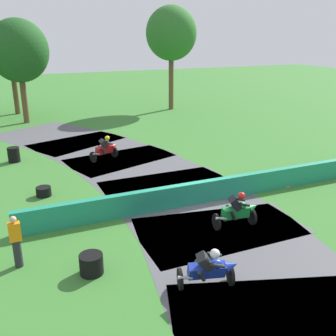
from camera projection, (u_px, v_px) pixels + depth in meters
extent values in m
plane|color=#38752D|center=(190.00, 204.00, 15.76)|extent=(120.00, 120.00, 0.00)
cube|color=#515156|center=(249.00, 265.00, 11.56)|extent=(7.20, 8.80, 0.01)
cube|color=#515156|center=(190.00, 204.00, 15.76)|extent=(6.03, 7.98, 0.01)
cube|color=#515156|center=(142.00, 170.00, 19.67)|extent=(6.91, 8.61, 0.01)
cube|color=#515156|center=(98.00, 150.00, 23.18)|extent=(7.95, 9.25, 0.01)
cube|color=#515156|center=(56.00, 137.00, 26.22)|extent=(8.77, 9.66, 0.01)
cube|color=#1E8466|center=(292.00, 176.00, 17.55)|extent=(23.83, 0.80, 0.90)
cylinder|color=black|center=(230.00, 275.00, 10.62)|extent=(0.30, 0.76, 0.77)
cylinder|color=black|center=(180.00, 279.00, 10.43)|extent=(0.30, 0.76, 0.77)
cube|color=#1E38B2|center=(207.00, 270.00, 10.34)|extent=(1.07, 0.67, 0.47)
ellipsoid|color=#1E38B2|center=(214.00, 264.00, 10.20)|extent=(0.52, 0.46, 0.32)
cone|color=#1E38B2|center=(232.00, 265.00, 10.36)|extent=(0.48, 0.47, 0.49)
cylinder|color=#B2B2B7|center=(185.00, 278.00, 10.22)|extent=(0.41, 0.20, 0.18)
cube|color=#28282D|center=(205.00, 261.00, 10.09)|extent=(0.58, 0.43, 0.63)
sphere|color=white|center=(215.00, 254.00, 9.95)|extent=(0.26, 0.26, 0.26)
cylinder|color=#28282D|center=(214.00, 254.00, 10.25)|extent=(0.44, 0.18, 0.25)
cylinder|color=#28282D|center=(217.00, 266.00, 9.98)|extent=(0.44, 0.18, 0.25)
cylinder|color=#28282D|center=(199.00, 265.00, 10.44)|extent=(0.32, 0.21, 0.42)
cylinder|color=#28282D|center=(202.00, 276.00, 10.16)|extent=(0.32, 0.21, 0.42)
cylinder|color=black|center=(252.00, 217.00, 13.99)|extent=(0.17, 0.69, 0.69)
cylinder|color=black|center=(216.00, 222.00, 13.58)|extent=(0.17, 0.69, 0.69)
cube|color=#198438|center=(235.00, 212.00, 13.65)|extent=(1.03, 0.46, 0.44)
ellipsoid|color=#198438|center=(241.00, 205.00, 13.58)|extent=(0.47, 0.36, 0.28)
cone|color=#198438|center=(253.00, 207.00, 13.79)|extent=(0.43, 0.40, 0.45)
cylinder|color=#B2B2B7|center=(221.00, 218.00, 13.41)|extent=(0.42, 0.14, 0.17)
cube|color=black|center=(235.00, 203.00, 13.45)|extent=(0.53, 0.37, 0.60)
sphere|color=red|center=(242.00, 196.00, 13.38)|extent=(0.26, 0.26, 0.26)
cylinder|color=black|center=(240.00, 199.00, 13.67)|extent=(0.43, 0.13, 0.24)
cylinder|color=black|center=(245.00, 205.00, 13.37)|extent=(0.43, 0.13, 0.24)
cylinder|color=black|center=(229.00, 210.00, 13.74)|extent=(0.29, 0.16, 0.42)
cylinder|color=black|center=(233.00, 215.00, 13.44)|extent=(0.29, 0.16, 0.42)
cylinder|color=black|center=(114.00, 152.00, 21.72)|extent=(0.32, 0.70, 0.71)
cylinder|color=black|center=(93.00, 157.00, 20.80)|extent=(0.32, 0.70, 0.71)
cube|color=red|center=(104.00, 150.00, 21.13)|extent=(1.06, 0.66, 0.45)
ellipsoid|color=red|center=(107.00, 145.00, 21.13)|extent=(0.52, 0.45, 0.29)
cone|color=red|center=(115.00, 145.00, 21.52)|extent=(0.46, 0.46, 0.46)
cylinder|color=#B2B2B7|center=(96.00, 154.00, 20.70)|extent=(0.42, 0.24, 0.17)
cube|color=#28282D|center=(104.00, 144.00, 20.90)|extent=(0.55, 0.49, 0.61)
sphere|color=yellow|center=(107.00, 138.00, 20.92)|extent=(0.26, 0.26, 0.26)
cylinder|color=#28282D|center=(106.00, 141.00, 21.18)|extent=(0.43, 0.25, 0.24)
cylinder|color=#28282D|center=(110.00, 143.00, 20.96)|extent=(0.43, 0.25, 0.24)
cylinder|color=#28282D|center=(100.00, 149.00, 21.11)|extent=(0.27, 0.25, 0.42)
cylinder|color=#28282D|center=(104.00, 151.00, 20.89)|extent=(0.27, 0.25, 0.42)
cylinder|color=black|center=(92.00, 270.00, 11.15)|extent=(0.68, 0.68, 0.20)
cylinder|color=black|center=(91.00, 264.00, 11.09)|extent=(0.68, 0.68, 0.20)
cylinder|color=black|center=(91.00, 258.00, 11.02)|extent=(0.68, 0.68, 0.20)
cylinder|color=black|center=(44.00, 194.00, 16.53)|extent=(0.63, 0.63, 0.20)
cylinder|color=black|center=(43.00, 189.00, 16.46)|extent=(0.63, 0.63, 0.20)
cylinder|color=black|center=(14.00, 160.00, 20.98)|extent=(0.63, 0.63, 0.20)
cylinder|color=black|center=(14.00, 156.00, 20.92)|extent=(0.63, 0.63, 0.20)
cylinder|color=black|center=(14.00, 153.00, 20.85)|extent=(0.63, 0.63, 0.20)
cylinder|color=black|center=(13.00, 149.00, 20.79)|extent=(0.63, 0.63, 0.20)
cylinder|color=#232328|center=(18.00, 253.00, 11.39)|extent=(0.24, 0.24, 0.86)
cube|color=orange|center=(15.00, 232.00, 11.16)|extent=(0.34, 0.22, 0.56)
sphere|color=tan|center=(13.00, 220.00, 11.03)|extent=(0.20, 0.20, 0.20)
cone|color=orange|center=(287.00, 182.00, 17.49)|extent=(0.28, 0.28, 0.44)
cylinder|color=brown|center=(171.00, 83.00, 35.23)|extent=(0.44, 0.44, 4.76)
ellipsoid|color=#2D6B28|center=(171.00, 33.00, 33.84)|extent=(4.44, 4.44, 4.67)
cylinder|color=brown|center=(24.00, 100.00, 29.86)|extent=(0.44, 0.44, 3.54)
ellipsoid|color=#1E511E|center=(18.00, 51.00, 28.67)|extent=(4.40, 4.40, 4.62)
cylinder|color=brown|center=(15.00, 91.00, 33.24)|extent=(0.44, 0.44, 3.85)
ellipsoid|color=#235B23|center=(10.00, 48.00, 32.09)|extent=(3.78, 3.78, 3.97)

